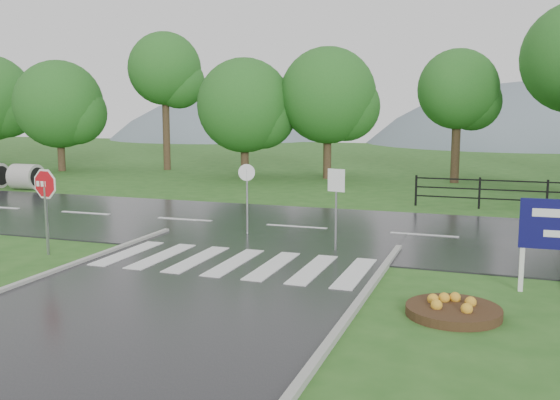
% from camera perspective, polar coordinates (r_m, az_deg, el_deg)
% --- Properties ---
extents(ground, '(120.00, 120.00, 0.00)m').
position_cam_1_polar(ground, '(11.14, -14.70, -11.74)').
color(ground, '#2A5C1E').
rests_on(ground, ground).
extents(main_road, '(90.00, 8.00, 0.04)m').
position_cam_1_polar(main_road, '(19.92, 1.52, -2.58)').
color(main_road, black).
rests_on(main_road, ground).
extents(crosswalk, '(6.50, 2.80, 0.02)m').
position_cam_1_polar(crosswalk, '(15.33, -4.21, -5.70)').
color(crosswalk, silver).
rests_on(crosswalk, ground).
extents(fence_west, '(9.58, 0.08, 1.20)m').
position_cam_1_polar(fence_west, '(24.89, 23.25, 0.62)').
color(fence_west, black).
rests_on(fence_west, ground).
extents(hills, '(102.00, 48.00, 48.00)m').
position_cam_1_polar(hills, '(76.16, 16.88, -6.71)').
color(hills, slate).
rests_on(hills, ground).
extents(treeline, '(83.20, 5.20, 10.00)m').
position_cam_1_polar(treeline, '(33.22, 10.57, 1.68)').
color(treeline, '#1D5B1C').
rests_on(treeline, ground).
extents(stop_sign, '(1.05, 0.18, 2.39)m').
position_cam_1_polar(stop_sign, '(17.14, -20.68, 0.80)').
color(stop_sign, '#939399').
rests_on(stop_sign, ground).
extents(flower_bed, '(1.74, 1.74, 0.35)m').
position_cam_1_polar(flower_bed, '(12.05, 15.58, -9.58)').
color(flower_bed, '#332111').
rests_on(flower_bed, ground).
extents(reg_sign_small, '(0.48, 0.13, 2.22)m').
position_cam_1_polar(reg_sign_small, '(16.44, 5.16, 0.59)').
color(reg_sign_small, '#939399').
rests_on(reg_sign_small, ground).
extents(reg_sign_round, '(0.49, 0.13, 2.15)m').
position_cam_1_polar(reg_sign_round, '(18.60, -3.04, 0.91)').
color(reg_sign_round, '#939399').
rests_on(reg_sign_round, ground).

